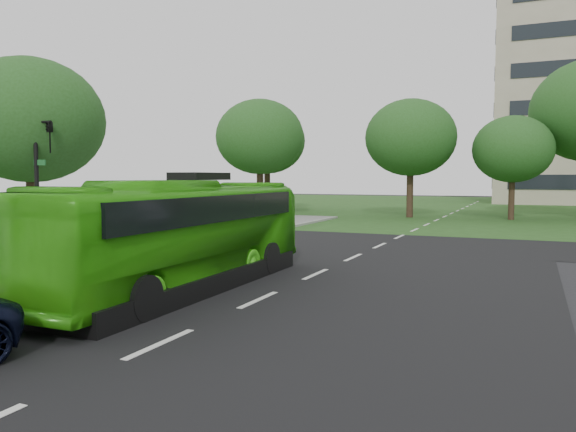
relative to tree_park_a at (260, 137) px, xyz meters
The scene contains 9 objects.
ground 28.87m from the tree_park_a, 61.84° to the right, with size 160.00×160.00×0.00m, color black.
street_surfaces 14.46m from the tree_park_a, ahead, with size 120.00×120.00×0.15m.
tree_park_a is the anchor object (origin of this frame).
tree_park_b 11.45m from the tree_park_a, 16.07° to the left, with size 6.76×6.76×8.86m.
tree_park_c 18.51m from the tree_park_a, 11.49° to the left, with size 5.55×5.55×7.37m.
tree_park_f 7.30m from the tree_park_a, 111.29° to the left, with size 6.90×6.90×9.22m.
tree_side_near 22.42m from the tree_park_a, 88.01° to the right, with size 5.91×5.91×7.85m.
bus 28.88m from the tree_park_a, 67.95° to the right, with size 2.50×10.67×2.97m, color #38B714.
traffic_light 24.35m from the tree_park_a, 82.90° to the right, with size 0.90×0.26×5.60m.
Camera 1 is at (6.16, -14.27, 3.06)m, focal length 35.00 mm.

